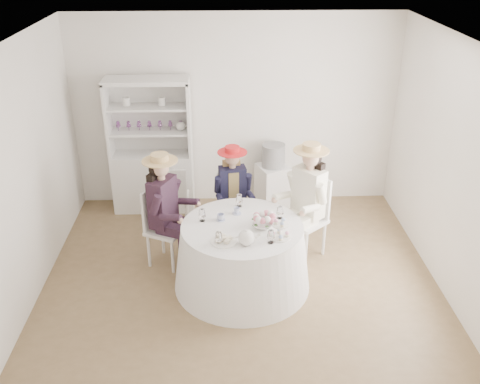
{
  "coord_description": "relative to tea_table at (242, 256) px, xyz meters",
  "views": [
    {
      "loc": [
        -0.19,
        -5.15,
        3.68
      ],
      "look_at": [
        0.0,
        0.1,
        1.05
      ],
      "focal_mm": 40.0,
      "sensor_mm": 36.0,
      "label": 1
    }
  ],
  "objects": [
    {
      "name": "spare_chair",
      "position": [
        -0.85,
        1.35,
        0.09
      ],
      "size": [
        0.36,
        0.36,
        0.88
      ],
      "rotation": [
        0.0,
        0.0,
        3.15
      ],
      "color": "silver",
      "rests_on": "ground"
    },
    {
      "name": "flower_bowl",
      "position": [
        0.22,
        -0.05,
        0.41
      ],
      "size": [
        0.22,
        0.22,
        0.05
      ],
      "primitive_type": "imported",
      "rotation": [
        0.0,
        0.0,
        -0.06
      ],
      "color": "white",
      "rests_on": "tea_table"
    },
    {
      "name": "guest_right",
      "position": [
        0.79,
        0.59,
        0.45
      ],
      "size": [
        0.63,
        0.61,
        1.47
      ],
      "rotation": [
        0.0,
        0.0,
        -0.86
      ],
      "color": "silver",
      "rests_on": "ground"
    },
    {
      "name": "side_table",
      "position": [
        0.52,
        1.9,
        -0.07
      ],
      "size": [
        0.52,
        0.52,
        0.63
      ],
      "primitive_type": "cube",
      "rotation": [
        0.0,
        0.0,
        0.39
      ],
      "color": "silver",
      "rests_on": "ground"
    },
    {
      "name": "hutch",
      "position": [
        -1.18,
        1.92,
        0.3
      ],
      "size": [
        1.26,
        0.78,
        1.9
      ],
      "rotation": [
        0.0,
        0.0,
        -0.35
      ],
      "color": "silver",
      "rests_on": "ground"
    },
    {
      "name": "wall_left",
      "position": [
        -2.26,
        0.15,
        0.97
      ],
      "size": [
        0.0,
        4.5,
        4.5
      ],
      "primitive_type": "plane",
      "rotation": [
        1.57,
        0.0,
        1.57
      ],
      "color": "silver",
      "rests_on": "ground"
    },
    {
      "name": "table_teapot",
      "position": [
        0.03,
        -0.37,
        0.46
      ],
      "size": [
        0.24,
        0.17,
        0.18
      ],
      "rotation": [
        0.0,
        0.0,
        0.04
      ],
      "color": "white",
      "rests_on": "tea_table"
    },
    {
      "name": "wall_front",
      "position": [
        -0.01,
        -1.85,
        0.97
      ],
      "size": [
        4.5,
        0.0,
        4.5
      ],
      "primitive_type": "plane",
      "rotation": [
        -1.57,
        0.0,
        0.0
      ],
      "color": "silver",
      "rests_on": "ground"
    },
    {
      "name": "stemware_set",
      "position": [
        0.0,
        0.0,
        0.46
      ],
      "size": [
        0.94,
        0.9,
        0.15
      ],
      "color": "white",
      "rests_on": "tea_table"
    },
    {
      "name": "ground",
      "position": [
        -0.01,
        0.15,
        -0.38
      ],
      "size": [
        4.5,
        4.5,
        0.0
      ],
      "primitive_type": "plane",
      "color": "brown",
      "rests_on": "ground"
    },
    {
      "name": "guest_mid",
      "position": [
        -0.08,
        0.99,
        0.35
      ],
      "size": [
        0.48,
        0.5,
        1.29
      ],
      "rotation": [
        0.0,
        0.0,
        0.16
      ],
      "color": "silver",
      "rests_on": "ground"
    },
    {
      "name": "teacup_a",
      "position": [
        -0.23,
        0.13,
        0.42
      ],
      "size": [
        0.1,
        0.1,
        0.07
      ],
      "primitive_type": "imported",
      "rotation": [
        0.0,
        0.0,
        0.16
      ],
      "color": "white",
      "rests_on": "tea_table"
    },
    {
      "name": "hatbox",
      "position": [
        0.52,
        1.9,
        0.41
      ],
      "size": [
        0.4,
        0.4,
        0.32
      ],
      "primitive_type": "cylinder",
      "rotation": [
        0.0,
        0.0,
        -0.27
      ],
      "color": "black",
      "rests_on": "side_table"
    },
    {
      "name": "tea_table",
      "position": [
        0.0,
        0.0,
        0.0
      ],
      "size": [
        1.53,
        1.53,
        0.77
      ],
      "rotation": [
        0.0,
        0.0,
        -0.25
      ],
      "color": "white",
      "rests_on": "ground"
    },
    {
      "name": "ceiling",
      "position": [
        -0.01,
        0.15,
        2.32
      ],
      "size": [
        4.5,
        4.5,
        0.0
      ],
      "primitive_type": "plane",
      "rotation": [
        3.14,
        0.0,
        0.0
      ],
      "color": "white",
      "rests_on": "wall_back"
    },
    {
      "name": "wall_right",
      "position": [
        2.24,
        0.15,
        0.97
      ],
      "size": [
        0.0,
        4.5,
        4.5
      ],
      "primitive_type": "plane",
      "rotation": [
        1.57,
        0.0,
        -1.57
      ],
      "color": "silver",
      "rests_on": "ground"
    },
    {
      "name": "teacup_b",
      "position": [
        -0.05,
        0.27,
        0.42
      ],
      "size": [
        0.09,
        0.09,
        0.07
      ],
      "primitive_type": "imported",
      "rotation": [
        0.0,
        0.0,
        0.27
      ],
      "color": "white",
      "rests_on": "tea_table"
    },
    {
      "name": "sandwich_plate",
      "position": [
        -0.2,
        -0.32,
        0.4
      ],
      "size": [
        0.28,
        0.28,
        0.06
      ],
      "rotation": [
        0.0,
        0.0,
        -0.37
      ],
      "color": "white",
      "rests_on": "tea_table"
    },
    {
      "name": "flower_arrangement",
      "position": [
        0.23,
        -0.02,
        0.48
      ],
      "size": [
        0.19,
        0.2,
        0.07
      ],
      "rotation": [
        0.0,
        0.0,
        -0.22
      ],
      "color": "#DD6E83",
      "rests_on": "tea_table"
    },
    {
      "name": "cupcake_stand",
      "position": [
        0.39,
        -0.25,
        0.46
      ],
      "size": [
        0.22,
        0.22,
        0.21
      ],
      "rotation": [
        0.0,
        0.0,
        0.37
      ],
      "color": "white",
      "rests_on": "tea_table"
    },
    {
      "name": "teacup_c",
      "position": [
        0.25,
        0.15,
        0.42
      ],
      "size": [
        0.09,
        0.09,
        0.06
      ],
      "primitive_type": "imported",
      "rotation": [
        0.0,
        0.0,
        0.09
      ],
      "color": "white",
      "rests_on": "tea_table"
    },
    {
      "name": "guest_left",
      "position": [
        -0.87,
        0.47,
        0.42
      ],
      "size": [
        0.6,
        0.54,
        1.42
      ],
      "rotation": [
        0.0,
        0.0,
        1.13
      ],
      "color": "silver",
      "rests_on": "ground"
    },
    {
      "name": "wall_back",
      "position": [
        -0.01,
        2.15,
        0.97
      ],
      "size": [
        4.5,
        0.0,
        4.5
      ],
      "primitive_type": "plane",
      "rotation": [
        1.57,
        0.0,
        0.0
      ],
      "color": "silver",
      "rests_on": "ground"
    }
  ]
}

